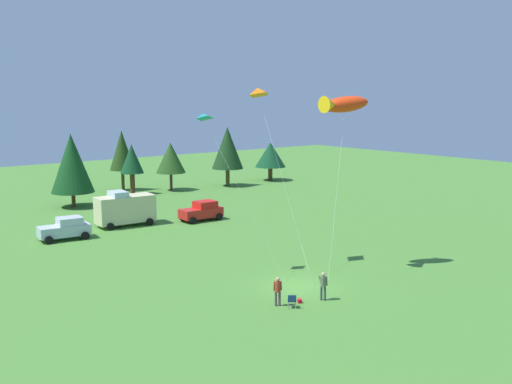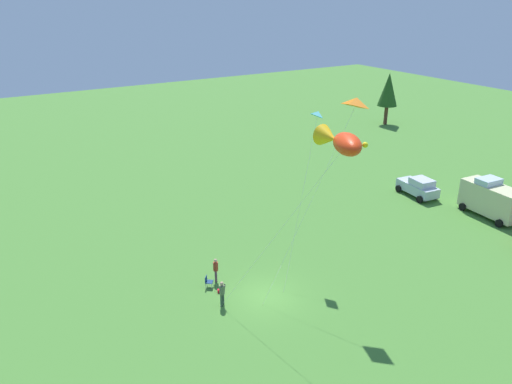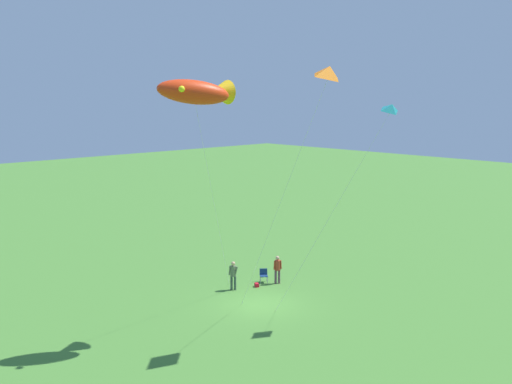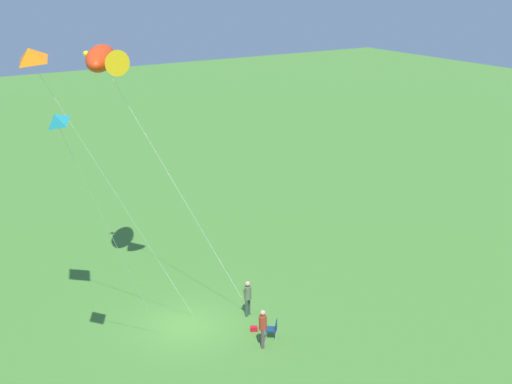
# 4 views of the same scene
# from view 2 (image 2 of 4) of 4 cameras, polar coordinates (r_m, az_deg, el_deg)

# --- Properties ---
(ground_plane) EXTENTS (160.00, 160.00, 0.00)m
(ground_plane) POSITION_cam_2_polar(r_m,az_deg,el_deg) (33.36, 1.21, -11.87)
(ground_plane) COLOR #457D30
(person_kite_flyer) EXTENTS (0.47, 0.55, 1.74)m
(person_kite_flyer) POSITION_cam_2_polar(r_m,az_deg,el_deg) (32.04, -3.90, -11.30)
(person_kite_flyer) COLOR #33483C
(person_kite_flyer) RESTS_ON ground
(folding_chair) EXTENTS (0.68, 0.68, 0.82)m
(folding_chair) POSITION_cam_2_polar(r_m,az_deg,el_deg) (34.19, -5.52, -10.08)
(folding_chair) COLOR navy
(folding_chair) RESTS_ON ground
(person_spectator) EXTENTS (0.51, 0.47, 1.74)m
(person_spectator) POSITION_cam_2_polar(r_m,az_deg,el_deg) (34.51, -4.63, -8.67)
(person_spectator) COLOR #5A3B4C
(person_spectator) RESTS_ON ground
(backpack_on_grass) EXTENTS (0.34, 0.38, 0.22)m
(backpack_on_grass) POSITION_cam_2_polar(r_m,az_deg,el_deg) (33.80, -4.15, -11.20)
(backpack_on_grass) COLOR red
(backpack_on_grass) RESTS_ON ground
(car_silver_compact) EXTENTS (4.37, 2.59, 1.89)m
(car_silver_compact) POSITION_cam_2_polar(r_m,az_deg,el_deg) (50.73, 18.07, 0.56)
(car_silver_compact) COLOR #AEBCC8
(car_silver_compact) RESTS_ON ground
(van_camper_beige) EXTENTS (5.55, 2.93, 3.34)m
(van_camper_beige) POSITION_cam_2_polar(r_m,az_deg,el_deg) (48.38, 25.34, -0.69)
(van_camper_beige) COLOR beige
(van_camper_beige) RESTS_ON ground
(kite_large_fish) EXTENTS (7.70, 5.75, 12.28)m
(kite_large_fish) POSITION_cam_2_polar(r_m,az_deg,el_deg) (25.42, 9.84, 5.62)
(kite_large_fish) COLOR red
(kite_large_fish) RESTS_ON ground
(kite_delta_teal) EXTENTS (3.74, 5.13, 11.11)m
(kite_delta_teal) POSITION_cam_2_polar(r_m,az_deg,el_deg) (34.60, 7.12, 8.80)
(kite_delta_teal) COLOR teal
(kite_delta_teal) RESTS_ON ground
(kite_delta_orange) EXTENTS (1.68, 6.97, 12.83)m
(kite_delta_orange) POSITION_cam_2_polar(r_m,az_deg,el_deg) (30.83, 11.41, 10.03)
(kite_delta_orange) COLOR orange
(kite_delta_orange) RESTS_ON ground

